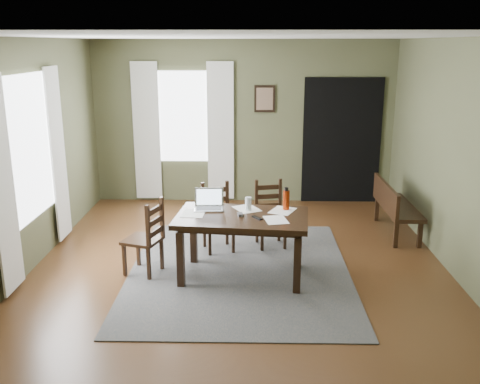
{
  "coord_description": "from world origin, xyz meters",
  "views": [
    {
      "loc": [
        0.13,
        -5.91,
        2.63
      ],
      "look_at": [
        0.0,
        0.3,
        0.9
      ],
      "focal_mm": 40.0,
      "sensor_mm": 36.0,
      "label": 1
    }
  ],
  "objects_px": {
    "chair_back_left": "(218,218)",
    "water_bottle": "(286,199)",
    "chair_end": "(146,238)",
    "dining_table": "(242,223)",
    "bench": "(394,204)",
    "laptop": "(209,203)",
    "chair_back_right": "(270,215)"
  },
  "relations": [
    {
      "from": "dining_table",
      "to": "water_bottle",
      "type": "height_order",
      "value": "water_bottle"
    },
    {
      "from": "dining_table",
      "to": "chair_end",
      "type": "xyz_separation_m",
      "value": [
        -1.12,
        0.07,
        -0.22
      ]
    },
    {
      "from": "bench",
      "to": "laptop",
      "type": "xyz_separation_m",
      "value": [
        -2.51,
        -1.26,
        0.37
      ]
    },
    {
      "from": "chair_back_left",
      "to": "water_bottle",
      "type": "relative_size",
      "value": 3.28
    },
    {
      "from": "chair_end",
      "to": "chair_back_left",
      "type": "distance_m",
      "value": 1.12
    },
    {
      "from": "chair_back_right",
      "to": "dining_table",
      "type": "bearing_deg",
      "value": -121.1
    },
    {
      "from": "dining_table",
      "to": "chair_end",
      "type": "relative_size",
      "value": 1.75
    },
    {
      "from": "dining_table",
      "to": "bench",
      "type": "height_order",
      "value": "dining_table"
    },
    {
      "from": "chair_end",
      "to": "chair_back_right",
      "type": "height_order",
      "value": "chair_end"
    },
    {
      "from": "chair_back_right",
      "to": "water_bottle",
      "type": "bearing_deg",
      "value": -91.0
    },
    {
      "from": "chair_end",
      "to": "water_bottle",
      "type": "height_order",
      "value": "water_bottle"
    },
    {
      "from": "dining_table",
      "to": "chair_back_left",
      "type": "height_order",
      "value": "chair_back_left"
    },
    {
      "from": "bench",
      "to": "laptop",
      "type": "relative_size",
      "value": 3.74
    },
    {
      "from": "water_bottle",
      "to": "bench",
      "type": "bearing_deg",
      "value": 38.83
    },
    {
      "from": "chair_end",
      "to": "laptop",
      "type": "relative_size",
      "value": 2.57
    },
    {
      "from": "chair_end",
      "to": "chair_back_left",
      "type": "xyz_separation_m",
      "value": [
        0.78,
        0.8,
        -0.01
      ]
    },
    {
      "from": "chair_back_left",
      "to": "dining_table",
      "type": "bearing_deg",
      "value": -86.28
    },
    {
      "from": "chair_end",
      "to": "bench",
      "type": "xyz_separation_m",
      "value": [
        3.24,
        1.46,
        -0.0
      ]
    },
    {
      "from": "chair_back_left",
      "to": "water_bottle",
      "type": "distance_m",
      "value": 1.15
    },
    {
      "from": "bench",
      "to": "laptop",
      "type": "bearing_deg",
      "value": 116.69
    },
    {
      "from": "chair_back_right",
      "to": "laptop",
      "type": "xyz_separation_m",
      "value": [
        -0.75,
        -0.76,
        0.38
      ]
    },
    {
      "from": "dining_table",
      "to": "laptop",
      "type": "height_order",
      "value": "laptop"
    },
    {
      "from": "chair_end",
      "to": "dining_table",
      "type": "bearing_deg",
      "value": 104.92
    },
    {
      "from": "chair_back_left",
      "to": "bench",
      "type": "distance_m",
      "value": 2.54
    },
    {
      "from": "chair_back_right",
      "to": "bench",
      "type": "height_order",
      "value": "chair_back_right"
    },
    {
      "from": "chair_back_right",
      "to": "water_bottle",
      "type": "height_order",
      "value": "water_bottle"
    },
    {
      "from": "bench",
      "to": "chair_end",
      "type": "bearing_deg",
      "value": 114.27
    },
    {
      "from": "chair_back_left",
      "to": "water_bottle",
      "type": "xyz_separation_m",
      "value": [
        0.85,
        -0.63,
        0.44
      ]
    },
    {
      "from": "bench",
      "to": "laptop",
      "type": "height_order",
      "value": "laptop"
    },
    {
      "from": "chair_back_left",
      "to": "chair_back_right",
      "type": "xyz_separation_m",
      "value": [
        0.69,
        0.16,
        -0.0
      ]
    },
    {
      "from": "laptop",
      "to": "water_bottle",
      "type": "height_order",
      "value": "water_bottle"
    },
    {
      "from": "dining_table",
      "to": "water_bottle",
      "type": "bearing_deg",
      "value": 30.38
    }
  ]
}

